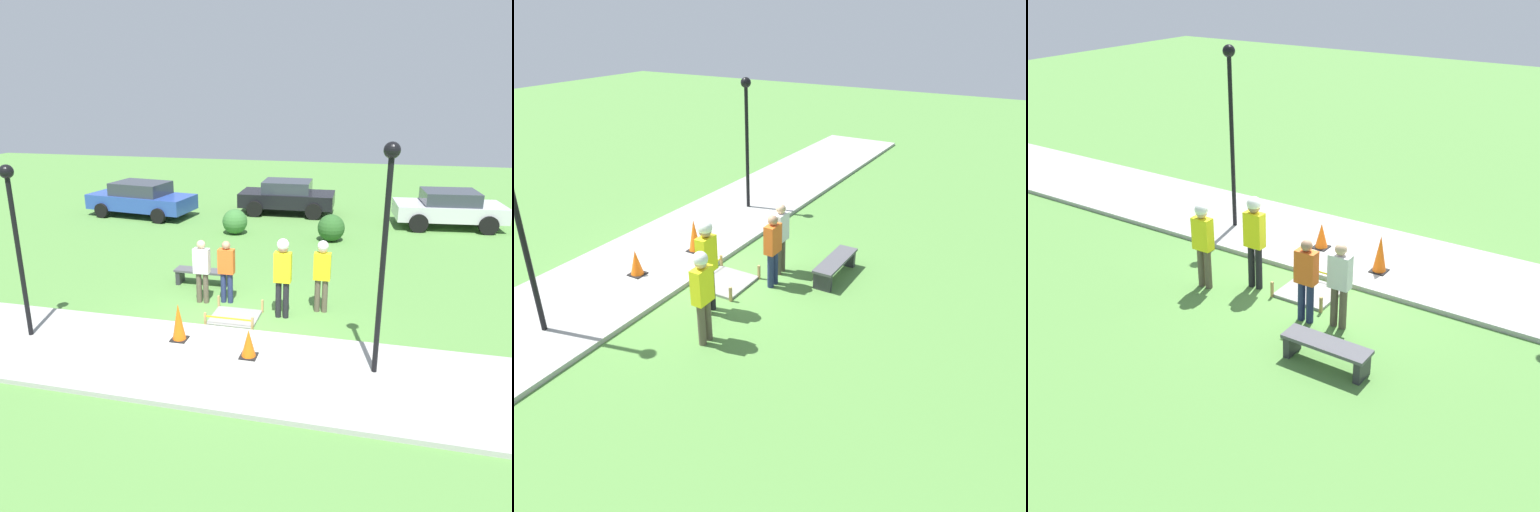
# 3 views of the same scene
# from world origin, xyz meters

# --- Properties ---
(ground_plane) EXTENTS (60.00, 60.00, 0.00)m
(ground_plane) POSITION_xyz_m (0.00, 0.00, 0.00)
(ground_plane) COLOR #51843D
(sidewalk) EXTENTS (28.00, 3.02, 0.10)m
(sidewalk) POSITION_xyz_m (0.00, -1.51, 0.05)
(sidewalk) COLOR #9E9E99
(sidewalk) RESTS_ON ground_plane
(wet_concrete_patch) EXTENTS (1.16, 1.07, 0.33)m
(wet_concrete_patch) POSITION_xyz_m (-0.09, 0.65, 0.04)
(wet_concrete_patch) COLOR gray
(wet_concrete_patch) RESTS_ON ground_plane
(traffic_cone_near_patch) EXTENTS (0.34, 0.34, 0.82)m
(traffic_cone_near_patch) POSITION_xyz_m (-0.89, -0.81, 0.50)
(traffic_cone_near_patch) COLOR black
(traffic_cone_near_patch) RESTS_ON sidewalk
(traffic_cone_far_patch) EXTENTS (0.34, 0.34, 0.59)m
(traffic_cone_far_patch) POSITION_xyz_m (0.72, -1.17, 0.39)
(traffic_cone_far_patch) COLOR black
(traffic_cone_far_patch) RESTS_ON sidewalk
(park_bench) EXTENTS (1.51, 0.44, 0.45)m
(park_bench) POSITION_xyz_m (-1.57, 2.59, 0.31)
(park_bench) COLOR #2D2D33
(park_bench) RESTS_ON ground_plane
(worker_supervisor) EXTENTS (0.40, 0.28, 1.95)m
(worker_supervisor) POSITION_xyz_m (0.98, 1.02, 1.19)
(worker_supervisor) COLOR black
(worker_supervisor) RESTS_ON ground_plane
(worker_assistant) EXTENTS (0.40, 0.26, 1.81)m
(worker_assistant) POSITION_xyz_m (1.84, 1.56, 1.08)
(worker_assistant) COLOR brown
(worker_assistant) RESTS_ON ground_plane
(bystander_in_orange_shirt) EXTENTS (0.40, 0.22, 1.63)m
(bystander_in_orange_shirt) POSITION_xyz_m (-0.55, 1.57, 0.92)
(bystander_in_orange_shirt) COLOR navy
(bystander_in_orange_shirt) RESTS_ON ground_plane
(bystander_in_gray_shirt) EXTENTS (0.40, 0.22, 1.65)m
(bystander_in_gray_shirt) POSITION_xyz_m (-1.15, 1.42, 0.93)
(bystander_in_gray_shirt) COLOR brown
(bystander_in_gray_shirt) RESTS_ON ground_plane
(lamppost_near) EXTENTS (0.28, 0.28, 4.24)m
(lamppost_near) POSITION_xyz_m (3.15, -1.16, 2.84)
(lamppost_near) COLOR black
(lamppost_near) RESTS_ON sidewalk
(lamppost_far) EXTENTS (0.28, 0.28, 3.67)m
(lamppost_far) POSITION_xyz_m (-4.12, -1.34, 2.52)
(lamppost_far) COLOR black
(lamppost_far) RESTS_ON sidewalk
(parked_car_black) EXTENTS (4.17, 2.25, 1.46)m
(parked_car_black) POSITION_xyz_m (-0.84, 11.86, 0.77)
(parked_car_black) COLOR black
(parked_car_black) RESTS_ON ground_plane
(parked_car_silver) EXTENTS (4.32, 2.54, 1.47)m
(parked_car_silver) POSITION_xyz_m (5.83, 10.96, 0.78)
(parked_car_silver) COLOR #BCBCC1
(parked_car_silver) RESTS_ON ground_plane
(parked_car_blue) EXTENTS (4.73, 2.57, 1.48)m
(parked_car_blue) POSITION_xyz_m (-6.93, 9.94, 0.76)
(parked_car_blue) COLOR #28479E
(parked_car_blue) RESTS_ON ground_plane
(shrub_rounded_near) EXTENTS (0.98, 0.98, 0.98)m
(shrub_rounded_near) POSITION_xyz_m (1.49, 7.84, 0.49)
(shrub_rounded_near) COLOR #285623
(shrub_rounded_near) RESTS_ON ground_plane
(shrub_rounded_mid) EXTENTS (0.95, 0.95, 0.95)m
(shrub_rounded_mid) POSITION_xyz_m (-2.15, 7.98, 0.48)
(shrub_rounded_mid) COLOR #387033
(shrub_rounded_mid) RESTS_ON ground_plane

